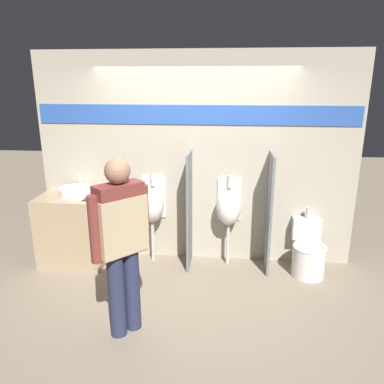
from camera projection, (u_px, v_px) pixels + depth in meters
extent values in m
plane|color=gray|center=(191.00, 277.00, 4.63)|extent=(16.00, 16.00, 0.00)
cube|color=#B2A893|center=(195.00, 160.00, 4.82)|extent=(4.09, 0.06, 2.70)
cube|color=#2D56AD|center=(195.00, 115.00, 4.62)|extent=(4.01, 0.01, 0.24)
cube|color=tan|center=(74.00, 229.00, 4.92)|extent=(0.85, 0.59, 0.91)
cylinder|color=white|center=(76.00, 191.00, 4.82)|extent=(0.43, 0.43, 0.10)
cylinder|color=silver|center=(80.00, 179.00, 4.93)|extent=(0.03, 0.03, 0.14)
cube|color=#232328|center=(87.00, 199.00, 4.65)|extent=(0.07, 0.14, 0.01)
cube|color=slate|center=(189.00, 211.00, 4.74)|extent=(0.03, 0.46, 1.50)
cube|color=slate|center=(269.00, 213.00, 4.65)|extent=(0.03, 0.46, 1.50)
cylinder|color=silver|center=(153.00, 240.00, 4.99)|extent=(0.04, 0.04, 0.58)
ellipsoid|color=white|center=(152.00, 205.00, 4.85)|extent=(0.32, 0.31, 0.45)
cube|color=white|center=(154.00, 197.00, 4.97)|extent=(0.30, 0.02, 0.56)
cylinder|color=silver|center=(153.00, 180.00, 4.87)|extent=(0.06, 0.06, 0.16)
cylinder|color=silver|center=(228.00, 244.00, 4.89)|extent=(0.04, 0.04, 0.58)
ellipsoid|color=white|center=(229.00, 208.00, 4.75)|extent=(0.32, 0.31, 0.45)
cube|color=white|center=(229.00, 199.00, 4.88)|extent=(0.30, 0.02, 0.56)
cylinder|color=silver|center=(230.00, 182.00, 4.77)|extent=(0.06, 0.06, 0.16)
cylinder|color=white|center=(308.00, 262.00, 4.62)|extent=(0.40, 0.40, 0.37)
torus|color=white|center=(310.00, 247.00, 4.56)|extent=(0.41, 0.41, 0.04)
cube|color=white|center=(306.00, 228.00, 4.80)|extent=(0.35, 0.16, 0.28)
cylinder|color=silver|center=(308.00, 213.00, 4.72)|extent=(0.06, 0.06, 0.14)
cylinder|color=#282D4C|center=(117.00, 296.00, 3.48)|extent=(0.16, 0.16, 0.83)
cylinder|color=#282D4C|center=(132.00, 290.00, 3.59)|extent=(0.16, 0.16, 0.83)
cube|color=brown|center=(120.00, 219.00, 3.32)|extent=(0.43, 0.44, 0.66)
cube|color=#C6B289|center=(120.00, 225.00, 3.34)|extent=(0.47, 0.48, 0.52)
cylinder|color=brown|center=(95.00, 230.00, 3.18)|extent=(0.10, 0.10, 0.60)
cylinder|color=brown|center=(143.00, 216.00, 3.49)|extent=(0.10, 0.10, 0.60)
sphere|color=#A87A5B|center=(117.00, 171.00, 3.19)|extent=(0.22, 0.22, 0.22)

